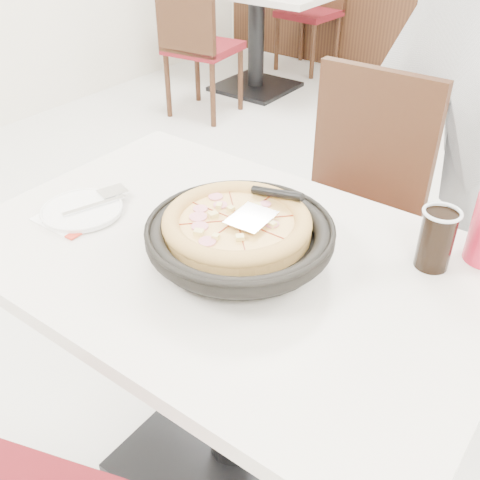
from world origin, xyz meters
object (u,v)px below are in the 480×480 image
Objects in this scene: pizza_pan at (240,243)px; side_plate at (82,210)px; cola_glass at (436,241)px; bg_table_left at (256,39)px; bg_chair_left_far at (309,10)px; bg_chair_left_near at (203,44)px; main_table at (230,367)px; chair_far at (340,226)px; pizza at (237,228)px; diner_person at (456,40)px.

pizza_pan is 0.44m from side_plate.
cola_glass is (0.78, 0.31, 0.06)m from side_plate.
pizza_pan is at bearing -55.50° from bg_table_left.
pizza_pan is 1.88× the size of side_plate.
bg_chair_left_near is at bearing 91.62° from bg_chair_left_far.
bg_table_left is at bearing 131.68° from cola_glass.
bg_chair_left_near reaches higher than bg_table_left.
pizza_pan is (0.04, -0.01, 0.42)m from main_table.
chair_far is at bearing 126.23° from bg_chair_left_far.
diner_person is at bearing 88.25° from pizza.
diner_person reaches higher than pizza_pan.
bg_chair_left_far is (0.05, 1.28, 0.00)m from bg_chair_left_near.
diner_person is at bearing -31.40° from bg_chair_left_near.
diner_person is (0.04, 1.21, 0.16)m from pizza.
chair_far is at bearing 60.96° from diner_person.
chair_far is 0.86m from side_plate.
pizza is 0.42m from side_plate.
pizza is 3.29m from bg_table_left.
pizza is at bearing 93.72° from chair_far.
pizza_pan reaches higher than main_table.
diner_person is 2.04× the size of bg_chair_left_near.
pizza is (0.01, 0.01, 0.44)m from main_table.
chair_far is 2.74m from bg_table_left.
bg_chair_left_far is at bearing 111.75° from side_plate.
bg_chair_left_far is (-1.78, 3.35, -0.34)m from pizza.
main_table is at bearing -55.96° from bg_table_left.
diner_person reaches higher than bg_chair_left_near.
diner_person is (-0.33, 1.00, 0.15)m from cola_glass.
chair_far is at bearing -48.99° from bg_table_left.
pizza is at bearing 40.59° from main_table.
bg_table_left is 1.26× the size of bg_chair_left_near.
side_plate is 0.17× the size of bg_table_left.
bg_table_left is 0.63m from bg_chair_left_near.
bg_chair_left_near is (-1.42, 2.17, -0.28)m from side_plate.
cola_glass is at bearing 87.51° from diner_person.
side_plate is 3.73m from bg_chair_left_far.
diner_person is at bearing 134.01° from bg_chair_left_far.
main_table is 3.66× the size of pizza.
pizza_pan reaches higher than side_plate.
cola_glass reaches higher than pizza_pan.
bg_chair_left_near and bg_chair_left_far have the same top height.
diner_person is (0.08, 0.58, 0.49)m from chair_far.
side_plate is at bearing 115.43° from bg_chair_left_far.
pizza is (0.05, -0.63, 0.34)m from chair_far.
cola_glass reaches higher than pizza.
chair_far is 7.31× the size of cola_glass.
chair_far is 0.77m from diner_person.
side_plate is at bearing -63.35° from bg_chair_left_near.
side_plate is (-0.43, -0.08, -0.03)m from pizza_pan.
bg_chair_left_far is (-1.38, 3.45, -0.28)m from side_plate.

